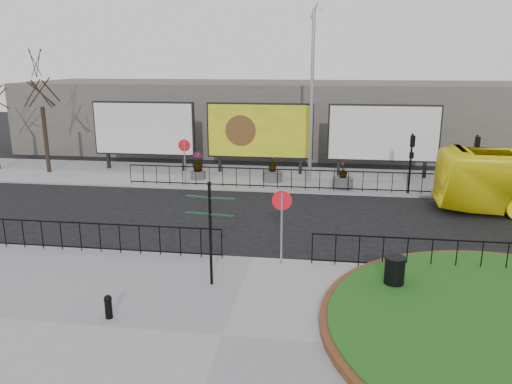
% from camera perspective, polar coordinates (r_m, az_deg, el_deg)
% --- Properties ---
extents(ground, '(90.00, 90.00, 0.00)m').
position_cam_1_polar(ground, '(17.09, -0.37, -7.83)').
color(ground, black).
rests_on(ground, ground).
extents(pavement_near, '(30.00, 10.00, 0.12)m').
position_cam_1_polar(pavement_near, '(12.66, -3.81, -16.24)').
color(pavement_near, gray).
rests_on(pavement_near, ground).
extents(pavement_far, '(44.00, 6.00, 0.12)m').
position_cam_1_polar(pavement_far, '(28.45, 3.16, 1.57)').
color(pavement_far, gray).
rests_on(pavement_far, ground).
extents(railing_near_left, '(10.00, 0.10, 1.10)m').
position_cam_1_polar(railing_near_left, '(18.39, -19.42, -4.81)').
color(railing_near_left, black).
rests_on(railing_near_left, pavement_near).
extents(railing_near_right, '(9.00, 0.10, 1.10)m').
position_cam_1_polar(railing_near_right, '(16.93, 21.95, -6.75)').
color(railing_near_right, black).
rests_on(railing_near_right, pavement_near).
extents(railing_far, '(18.00, 0.10, 1.10)m').
position_cam_1_polar(railing_far, '(25.62, 4.88, 1.45)').
color(railing_far, black).
rests_on(railing_far, pavement_far).
extents(speed_sign_far, '(0.64, 0.07, 2.47)m').
position_cam_1_polar(speed_sign_far, '(26.46, -8.17, 4.54)').
color(speed_sign_far, gray).
rests_on(speed_sign_far, pavement_far).
extents(speed_sign_near, '(0.64, 0.07, 2.47)m').
position_cam_1_polar(speed_sign_near, '(15.96, 2.97, -2.20)').
color(speed_sign_near, gray).
rests_on(speed_sign_near, pavement_near).
extents(billboard_left, '(6.20, 0.31, 4.10)m').
position_cam_1_polar(billboard_left, '(30.80, -12.69, 7.06)').
color(billboard_left, black).
rests_on(billboard_left, pavement_far).
extents(billboard_mid, '(6.20, 0.31, 4.10)m').
position_cam_1_polar(billboard_mid, '(29.09, 0.43, 6.98)').
color(billboard_mid, black).
rests_on(billboard_mid, pavement_far).
extents(billboard_right, '(6.20, 0.31, 4.10)m').
position_cam_1_polar(billboard_right, '(29.02, 14.35, 6.50)').
color(billboard_right, black).
rests_on(billboard_right, pavement_far).
extents(lamp_post, '(0.74, 0.18, 9.23)m').
position_cam_1_polar(lamp_post, '(26.66, 6.40, 10.98)').
color(lamp_post, gray).
rests_on(lamp_post, pavement_far).
extents(signal_pole_a, '(0.22, 0.26, 3.00)m').
position_cam_1_polar(signal_pole_a, '(25.68, 17.33, 4.11)').
color(signal_pole_a, black).
rests_on(signal_pole_a, pavement_far).
extents(signal_pole_b, '(0.22, 0.26, 3.00)m').
position_cam_1_polar(signal_pole_b, '(26.34, 23.79, 3.77)').
color(signal_pole_b, black).
rests_on(signal_pole_b, pavement_far).
extents(tree_left, '(2.00, 2.00, 7.00)m').
position_cam_1_polar(tree_left, '(31.76, -23.17, 8.32)').
color(tree_left, '#2D2119').
rests_on(tree_left, pavement_far).
extents(building_backdrop, '(40.00, 10.00, 5.00)m').
position_cam_1_polar(building_backdrop, '(37.89, 4.54, 8.62)').
color(building_backdrop, '#5A544E').
rests_on(building_backdrop, ground).
extents(fingerpost_sign, '(1.48, 0.40, 3.15)m').
position_cam_1_polar(fingerpost_sign, '(14.48, -5.26, -3.61)').
color(fingerpost_sign, black).
rests_on(fingerpost_sign, pavement_near).
extents(bollard, '(0.21, 0.21, 0.64)m').
position_cam_1_polar(bollard, '(13.71, -16.53, -12.33)').
color(bollard, black).
rests_on(bollard, pavement_near).
extents(litter_bin, '(0.62, 0.62, 1.02)m').
position_cam_1_polar(litter_bin, '(15.08, 15.53, -8.97)').
color(litter_bin, black).
rests_on(litter_bin, pavement_near).
extents(planter_a, '(0.84, 0.84, 1.52)m').
position_cam_1_polar(planter_a, '(28.12, -6.67, 2.80)').
color(planter_a, '#4C4C4F').
rests_on(planter_a, pavement_far).
extents(planter_b, '(1.07, 1.07, 1.40)m').
position_cam_1_polar(planter_b, '(27.42, 1.89, 2.14)').
color(planter_b, '#4C4C4F').
rests_on(planter_b, pavement_far).
extents(planter_c, '(1.06, 1.06, 1.39)m').
position_cam_1_polar(planter_c, '(26.33, 9.90, 1.39)').
color(planter_c, '#4C4C4F').
rests_on(planter_c, pavement_far).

